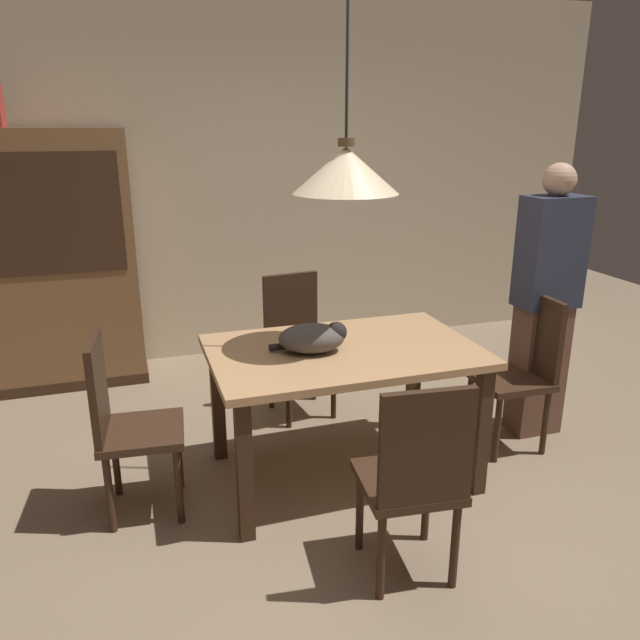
{
  "coord_description": "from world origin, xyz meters",
  "views": [
    {
      "loc": [
        -0.94,
        -2.37,
        1.87
      ],
      "look_at": [
        0.04,
        0.66,
        0.85
      ],
      "focal_mm": 34.42,
      "sensor_mm": 36.0,
      "label": 1
    }
  ],
  "objects_px": {
    "chair_near_front": "(415,475)",
    "pendant_lamp": "(346,170)",
    "cat_sleeping": "(314,338)",
    "person_standing": "(545,303)",
    "dining_table": "(343,366)",
    "chair_far_back": "(297,338)",
    "chair_left_side": "(124,419)",
    "hutch_bookcase": "(57,267)",
    "chair_right_side": "(522,365)"
  },
  "relations": [
    {
      "from": "hutch_bookcase",
      "to": "chair_far_back",
      "type": "bearing_deg",
      "value": -32.86
    },
    {
      "from": "chair_near_front",
      "to": "chair_far_back",
      "type": "bearing_deg",
      "value": 90.04
    },
    {
      "from": "chair_near_front",
      "to": "hutch_bookcase",
      "type": "distance_m",
      "value": 3.15
    },
    {
      "from": "cat_sleeping",
      "to": "hutch_bookcase",
      "type": "xyz_separation_m",
      "value": [
        -1.36,
        1.86,
        0.06
      ]
    },
    {
      "from": "chair_right_side",
      "to": "cat_sleeping",
      "type": "distance_m",
      "value": 1.33
    },
    {
      "from": "person_standing",
      "to": "chair_near_front",
      "type": "bearing_deg",
      "value": -143.43
    },
    {
      "from": "chair_right_side",
      "to": "hutch_bookcase",
      "type": "bearing_deg",
      "value": 144.97
    },
    {
      "from": "cat_sleeping",
      "to": "person_standing",
      "type": "distance_m",
      "value": 1.51
    },
    {
      "from": "cat_sleeping",
      "to": "chair_near_front",
      "type": "bearing_deg",
      "value": -79.74
    },
    {
      "from": "chair_near_front",
      "to": "hutch_bookcase",
      "type": "relative_size",
      "value": 0.5
    },
    {
      "from": "chair_near_front",
      "to": "chair_left_side",
      "type": "relative_size",
      "value": 1.0
    },
    {
      "from": "hutch_bookcase",
      "to": "chair_right_side",
      "type": "bearing_deg",
      "value": -35.03
    },
    {
      "from": "chair_right_side",
      "to": "chair_far_back",
      "type": "bearing_deg",
      "value": 142.27
    },
    {
      "from": "chair_left_side",
      "to": "person_standing",
      "type": "height_order",
      "value": "person_standing"
    },
    {
      "from": "chair_far_back",
      "to": "person_standing",
      "type": "height_order",
      "value": "person_standing"
    },
    {
      "from": "chair_near_front",
      "to": "chair_right_side",
      "type": "relative_size",
      "value": 1.0
    },
    {
      "from": "dining_table",
      "to": "chair_far_back",
      "type": "height_order",
      "value": "chair_far_back"
    },
    {
      "from": "dining_table",
      "to": "pendant_lamp",
      "type": "height_order",
      "value": "pendant_lamp"
    },
    {
      "from": "chair_far_back",
      "to": "chair_left_side",
      "type": "height_order",
      "value": "same"
    },
    {
      "from": "chair_right_side",
      "to": "hutch_bookcase",
      "type": "relative_size",
      "value": 0.5
    },
    {
      "from": "hutch_bookcase",
      "to": "person_standing",
      "type": "height_order",
      "value": "hutch_bookcase"
    },
    {
      "from": "dining_table",
      "to": "cat_sleeping",
      "type": "relative_size",
      "value": 3.52
    },
    {
      "from": "chair_far_back",
      "to": "person_standing",
      "type": "distance_m",
      "value": 1.58
    },
    {
      "from": "dining_table",
      "to": "chair_far_back",
      "type": "distance_m",
      "value": 0.89
    },
    {
      "from": "chair_right_side",
      "to": "cat_sleeping",
      "type": "xyz_separation_m",
      "value": [
        -1.29,
        -0.0,
        0.32
      ]
    },
    {
      "from": "pendant_lamp",
      "to": "hutch_bookcase",
      "type": "distance_m",
      "value": 2.52
    },
    {
      "from": "dining_table",
      "to": "pendant_lamp",
      "type": "xyz_separation_m",
      "value": [
        0.0,
        0.0,
        1.01
      ]
    },
    {
      "from": "person_standing",
      "to": "cat_sleeping",
      "type": "bearing_deg",
      "value": -175.34
    },
    {
      "from": "person_standing",
      "to": "chair_far_back",
      "type": "bearing_deg",
      "value": 150.52
    },
    {
      "from": "chair_far_back",
      "to": "cat_sleeping",
      "type": "distance_m",
      "value": 0.95
    },
    {
      "from": "chair_near_front",
      "to": "chair_left_side",
      "type": "distance_m",
      "value": 1.43
    },
    {
      "from": "person_standing",
      "to": "dining_table",
      "type": "bearing_deg",
      "value": -174.95
    },
    {
      "from": "dining_table",
      "to": "person_standing",
      "type": "bearing_deg",
      "value": 5.05
    },
    {
      "from": "cat_sleeping",
      "to": "person_standing",
      "type": "bearing_deg",
      "value": 4.66
    },
    {
      "from": "chair_near_front",
      "to": "pendant_lamp",
      "type": "relative_size",
      "value": 0.72
    },
    {
      "from": "pendant_lamp",
      "to": "hutch_bookcase",
      "type": "xyz_separation_m",
      "value": [
        -1.52,
        1.85,
        -0.77
      ]
    },
    {
      "from": "cat_sleeping",
      "to": "dining_table",
      "type": "bearing_deg",
      "value": 1.52
    },
    {
      "from": "chair_left_side",
      "to": "hutch_bookcase",
      "type": "xyz_separation_m",
      "value": [
        -0.39,
        1.85,
        0.38
      ]
    },
    {
      "from": "dining_table",
      "to": "chair_far_back",
      "type": "relative_size",
      "value": 1.51
    },
    {
      "from": "chair_far_back",
      "to": "chair_left_side",
      "type": "relative_size",
      "value": 1.0
    },
    {
      "from": "chair_near_front",
      "to": "pendant_lamp",
      "type": "bearing_deg",
      "value": 89.48
    },
    {
      "from": "dining_table",
      "to": "chair_far_back",
      "type": "bearing_deg",
      "value": 90.6
    },
    {
      "from": "chair_far_back",
      "to": "cat_sleeping",
      "type": "relative_size",
      "value": 2.34
    },
    {
      "from": "cat_sleeping",
      "to": "chair_far_back",
      "type": "bearing_deg",
      "value": 79.92
    },
    {
      "from": "chair_near_front",
      "to": "hutch_bookcase",
      "type": "xyz_separation_m",
      "value": [
        -1.51,
        2.73,
        0.38
      ]
    },
    {
      "from": "dining_table",
      "to": "chair_near_front",
      "type": "height_order",
      "value": "chair_near_front"
    },
    {
      "from": "chair_left_side",
      "to": "person_standing",
      "type": "bearing_deg",
      "value": 2.58
    },
    {
      "from": "chair_right_side",
      "to": "chair_near_front",
      "type": "bearing_deg",
      "value": -142.38
    },
    {
      "from": "chair_far_back",
      "to": "chair_right_side",
      "type": "bearing_deg",
      "value": -37.73
    },
    {
      "from": "cat_sleeping",
      "to": "person_standing",
      "type": "height_order",
      "value": "person_standing"
    }
  ]
}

